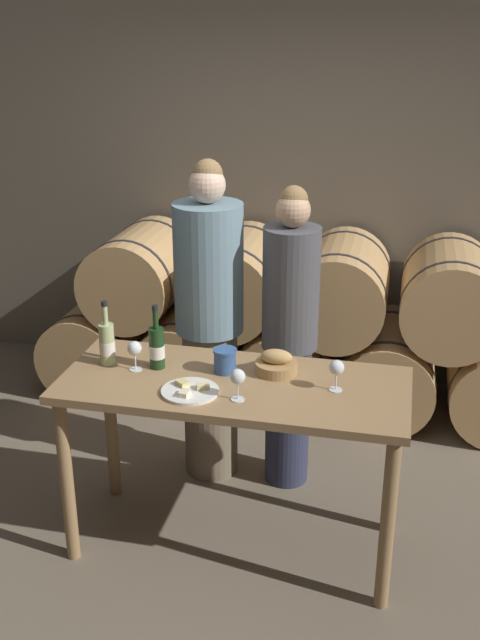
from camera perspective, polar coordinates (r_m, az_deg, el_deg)
ground_plane at (r=3.91m, az=-0.45°, el=-16.55°), size 10.00×10.00×0.00m
stone_wall_back at (r=5.20m, az=4.90°, el=12.60°), size 10.00×0.12×3.20m
barrel_stack at (r=4.98m, az=3.64°, el=-0.51°), size 3.32×0.82×1.15m
tasting_table at (r=3.49m, az=-0.49°, el=-6.63°), size 1.60×0.67×0.90m
person_left at (r=4.04m, az=-2.34°, el=-0.30°), size 0.37×0.37×1.79m
person_right at (r=3.97m, az=3.80°, el=-1.41°), size 0.30×0.30×1.68m
wine_bottle_red at (r=3.54m, az=-6.36°, el=-2.06°), size 0.07×0.07×0.32m
wine_bottle_white at (r=3.61m, az=-10.09°, el=-1.76°), size 0.07×0.07×0.32m
blue_crock at (r=3.49m, az=-1.16°, el=-3.03°), size 0.11×0.11×0.12m
bread_basket at (r=3.50m, az=2.78°, el=-3.36°), size 0.20×0.20×0.11m
cheese_plate at (r=3.33m, az=-3.83°, el=-5.39°), size 0.26×0.26×0.04m
wine_glass_far_left at (r=3.53m, az=-8.04°, el=-2.22°), size 0.07×0.07×0.15m
wine_glass_left at (r=3.22m, az=-0.19°, el=-4.42°), size 0.07×0.07×0.15m
wine_glass_center at (r=3.33m, az=7.37°, el=-3.69°), size 0.07×0.07×0.15m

